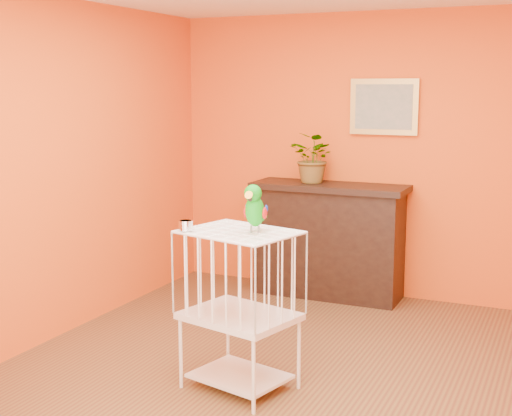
% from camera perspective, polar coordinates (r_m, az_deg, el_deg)
% --- Properties ---
extents(ground, '(4.50, 4.50, 0.00)m').
position_cam_1_polar(ground, '(4.84, 2.86, -13.80)').
color(ground, brown).
rests_on(ground, ground).
extents(room_shell, '(4.50, 4.50, 4.50)m').
position_cam_1_polar(room_shell, '(4.46, 3.03, 5.23)').
color(room_shell, '#D74E14').
rests_on(room_shell, ground).
extents(console_cabinet, '(1.42, 0.51, 1.05)m').
position_cam_1_polar(console_cabinet, '(6.62, 5.81, -2.58)').
color(console_cabinet, black).
rests_on(console_cabinet, ground).
extents(potted_plant, '(0.54, 0.57, 0.36)m').
position_cam_1_polar(potted_plant, '(6.59, 4.76, 3.60)').
color(potted_plant, '#26722D').
rests_on(potted_plant, console_cabinet).
extents(framed_picture, '(0.62, 0.04, 0.50)m').
position_cam_1_polar(framed_picture, '(6.56, 10.20, 7.97)').
color(framed_picture, '#C09544').
rests_on(framed_picture, room_shell).
extents(birdcage, '(0.78, 0.67, 1.04)m').
position_cam_1_polar(birdcage, '(4.58, -1.33, -8.01)').
color(birdcage, white).
rests_on(birdcage, ground).
extents(feed_cup, '(0.09, 0.09, 0.06)m').
position_cam_1_polar(feed_cup, '(4.48, -5.64, -1.39)').
color(feed_cup, silver).
rests_on(feed_cup, birdcage).
extents(parrot, '(0.15, 0.28, 0.31)m').
position_cam_1_polar(parrot, '(4.38, -0.10, 0.02)').
color(parrot, '#59544C').
rests_on(parrot, birdcage).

